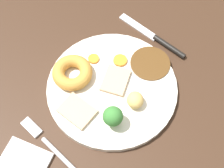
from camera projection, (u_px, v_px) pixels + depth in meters
dining_table at (114, 106)px, 68.29cm from camera, size 120.00×84.00×3.60cm
dinner_plate at (112, 88)px, 67.59cm from camera, size 27.37×27.37×1.40cm
gravy_pool at (150, 63)px, 69.53cm from camera, size 8.68×8.68×0.30cm
meat_slice_main at (116, 80)px, 67.21cm from camera, size 7.78×6.97×0.80cm
meat_slice_under at (77, 111)px, 63.86cm from camera, size 5.19×6.82×0.80cm
yorkshire_pudding at (72, 73)px, 67.04cm from camera, size 8.49×8.49×2.65cm
roast_potato_left at (135, 100)px, 63.83cm from camera, size 4.95×4.93×2.94cm
carrot_coin_front at (94, 59)px, 69.96cm from camera, size 2.40×2.40×0.49cm
carrot_coin_back at (120, 60)px, 69.74cm from camera, size 3.00×3.00×0.53cm
broccoli_floret at (113, 116)px, 60.67cm from camera, size 3.95×3.95×4.88cm
fork at (48, 143)px, 62.12cm from camera, size 2.62×15.32×0.90cm
knife at (157, 39)px, 73.96cm from camera, size 2.28×18.55×1.20cm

